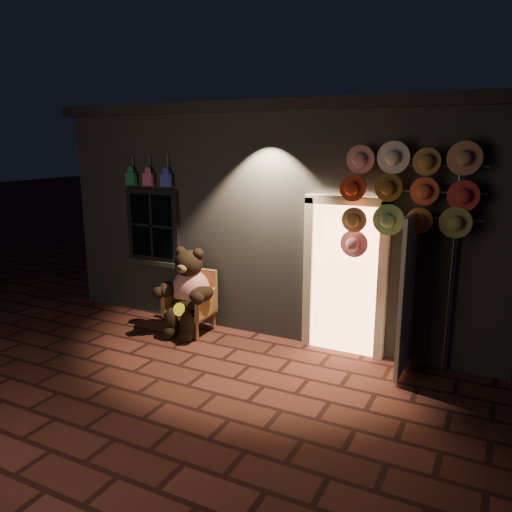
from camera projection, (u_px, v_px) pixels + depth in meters
The scene contains 5 objects.
ground at pixel (206, 372), 6.40m from camera, with size 60.00×60.00×0.00m, color #582921.
shop_building at pixel (317, 204), 9.48m from camera, with size 7.30×5.95×3.51m.
wicker_armchair at pixel (193, 301), 7.69m from camera, with size 0.69×0.62×0.97m.
teddy_bear at pixel (188, 292), 7.54m from camera, with size 0.98×0.77×1.35m.
hat_rack at pixel (404, 198), 6.09m from camera, with size 1.70×0.22×2.84m.
Camera 1 is at (3.25, -4.97, 2.89)m, focal length 35.00 mm.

